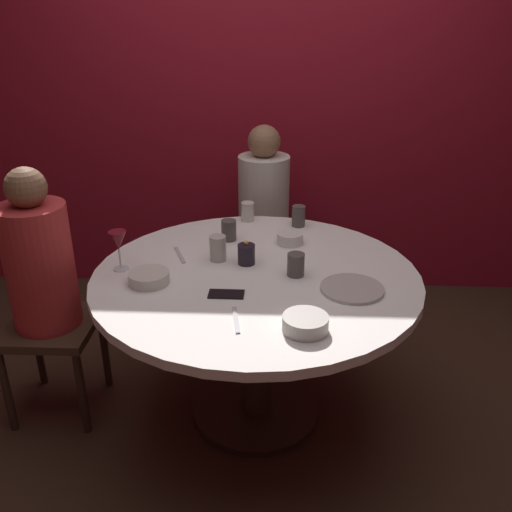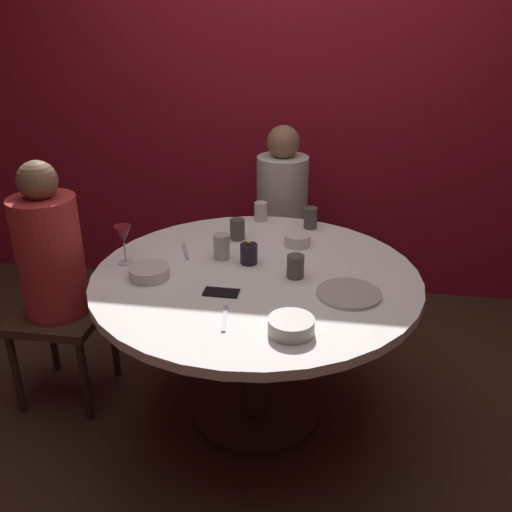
# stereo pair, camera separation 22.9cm
# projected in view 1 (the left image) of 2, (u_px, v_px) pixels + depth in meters

# --- Properties ---
(ground_plane) EXTENTS (8.00, 8.00, 0.00)m
(ground_plane) POSITION_uv_depth(u_px,v_px,m) (256.00, 411.00, 2.64)
(ground_plane) COLOR #382619
(back_wall) EXTENTS (6.00, 0.10, 2.60)m
(back_wall) POSITION_uv_depth(u_px,v_px,m) (266.00, 90.00, 3.37)
(back_wall) COLOR maroon
(back_wall) RESTS_ON ground
(dining_table) EXTENTS (1.39, 1.39, 0.74)m
(dining_table) POSITION_uv_depth(u_px,v_px,m) (256.00, 303.00, 2.39)
(dining_table) COLOR white
(dining_table) RESTS_ON ground
(seated_diner_left) EXTENTS (0.40, 0.40, 1.19)m
(seated_diner_left) POSITION_uv_depth(u_px,v_px,m) (41.00, 271.00, 2.37)
(seated_diner_left) COLOR #3F2D1E
(seated_diner_left) RESTS_ON ground
(seated_diner_back) EXTENTS (0.40, 0.40, 1.17)m
(seated_diner_back) POSITION_uv_depth(u_px,v_px,m) (264.00, 202.00, 3.24)
(seated_diner_back) COLOR #3F2D1E
(seated_diner_back) RESTS_ON ground
(candle_holder) EXTENTS (0.08, 0.08, 0.11)m
(candle_holder) POSITION_uv_depth(u_px,v_px,m) (246.00, 254.00, 2.40)
(candle_holder) COLOR black
(candle_holder) RESTS_ON dining_table
(wine_glass) EXTENTS (0.08, 0.08, 0.18)m
(wine_glass) POSITION_uv_depth(u_px,v_px,m) (118.00, 242.00, 2.31)
(wine_glass) COLOR silver
(wine_glass) RESTS_ON dining_table
(dinner_plate) EXTENTS (0.25, 0.25, 0.01)m
(dinner_plate) POSITION_uv_depth(u_px,v_px,m) (352.00, 289.00, 2.19)
(dinner_plate) COLOR #B2ADA3
(dinner_plate) RESTS_ON dining_table
(cell_phone) EXTENTS (0.14, 0.07, 0.01)m
(cell_phone) POSITION_uv_depth(u_px,v_px,m) (226.00, 294.00, 2.15)
(cell_phone) COLOR black
(cell_phone) RESTS_ON dining_table
(bowl_serving_large) EXTENTS (0.12, 0.12, 0.05)m
(bowl_serving_large) POSITION_uv_depth(u_px,v_px,m) (290.00, 238.00, 2.61)
(bowl_serving_large) COLOR silver
(bowl_serving_large) RESTS_ON dining_table
(bowl_salad_center) EXTENTS (0.17, 0.17, 0.05)m
(bowl_salad_center) POSITION_uv_depth(u_px,v_px,m) (149.00, 278.00, 2.24)
(bowl_salad_center) COLOR beige
(bowl_salad_center) RESTS_ON dining_table
(bowl_small_white) EXTENTS (0.16, 0.16, 0.06)m
(bowl_small_white) POSITION_uv_depth(u_px,v_px,m) (305.00, 323.00, 1.91)
(bowl_small_white) COLOR #B2ADA3
(bowl_small_white) RESTS_ON dining_table
(cup_near_candle) EXTENTS (0.07, 0.07, 0.10)m
(cup_near_candle) POSITION_uv_depth(u_px,v_px,m) (229.00, 230.00, 2.64)
(cup_near_candle) COLOR #4C4742
(cup_near_candle) RESTS_ON dining_table
(cup_by_left_diner) EXTENTS (0.07, 0.07, 0.10)m
(cup_by_left_diner) POSITION_uv_depth(u_px,v_px,m) (296.00, 265.00, 2.29)
(cup_by_left_diner) COLOR #4C4742
(cup_by_left_diner) RESTS_ON dining_table
(cup_by_right_diner) EXTENTS (0.07, 0.07, 0.11)m
(cup_by_right_diner) POSITION_uv_depth(u_px,v_px,m) (218.00, 248.00, 2.43)
(cup_by_right_diner) COLOR #B2ADA3
(cup_by_right_diner) RESTS_ON dining_table
(cup_center_front) EXTENTS (0.07, 0.07, 0.11)m
(cup_center_front) POSITION_uv_depth(u_px,v_px,m) (299.00, 216.00, 2.81)
(cup_center_front) COLOR #4C4742
(cup_center_front) RESTS_ON dining_table
(cup_far_edge) EXTENTS (0.07, 0.07, 0.10)m
(cup_far_edge) POSITION_uv_depth(u_px,v_px,m) (248.00, 212.00, 2.88)
(cup_far_edge) COLOR beige
(cup_far_edge) RESTS_ON dining_table
(fork_near_plate) EXTENTS (0.08, 0.17, 0.01)m
(fork_near_plate) POSITION_uv_depth(u_px,v_px,m) (180.00, 255.00, 2.49)
(fork_near_plate) COLOR #B7B7BC
(fork_near_plate) RESTS_ON dining_table
(knife_near_plate) EXTENTS (0.04, 0.18, 0.01)m
(knife_near_plate) POSITION_uv_depth(u_px,v_px,m) (236.00, 320.00, 1.98)
(knife_near_plate) COLOR #B7B7BC
(knife_near_plate) RESTS_ON dining_table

